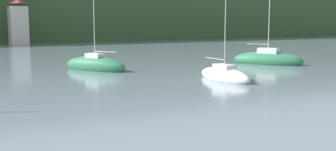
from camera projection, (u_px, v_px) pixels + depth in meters
wooded_hillside at (9, 11)px, 118.32m from camera, size 352.00×73.15×50.88m
shore_building_westcentral at (18, 23)px, 74.49m from camera, size 3.30×4.77×8.85m
sailboat_mid_0 at (224, 75)px, 29.45m from camera, size 1.61×5.54×8.08m
sailboat_far_1 at (95, 65)px, 35.50m from camera, size 4.97×6.67×8.23m
sailboat_far_7 at (268, 59)px, 40.86m from camera, size 5.75×7.25×10.91m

